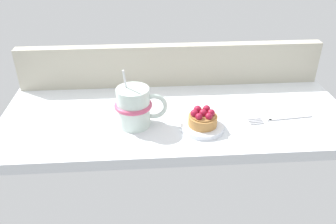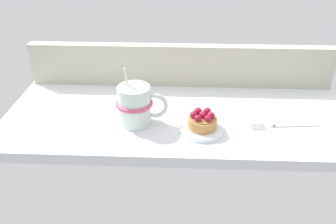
{
  "view_description": "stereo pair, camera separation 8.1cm",
  "coord_description": "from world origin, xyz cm",
  "px_view_note": "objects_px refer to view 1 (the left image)",
  "views": [
    {
      "loc": [
        -7.53,
        -76.07,
        45.05
      ],
      "look_at": [
        -2.54,
        -6.42,
        4.04
      ],
      "focal_mm": 37.39,
      "sensor_mm": 36.0,
      "label": 1
    },
    {
      "loc": [
        0.56,
        -76.18,
        45.05
      ],
      "look_at": [
        -2.54,
        -6.42,
        4.04
      ],
      "focal_mm": 37.39,
      "sensor_mm": 36.0,
      "label": 2
    }
  ],
  "objects_px": {
    "coffee_mug": "(135,107)",
    "dessert_fork": "(280,118)",
    "dessert_plate": "(202,127)",
    "raspberry_tart": "(203,118)"
  },
  "relations": [
    {
      "from": "coffee_mug",
      "to": "dessert_fork",
      "type": "distance_m",
      "value": 0.36
    },
    {
      "from": "raspberry_tart",
      "to": "dessert_plate",
      "type": "bearing_deg",
      "value": -49.66
    },
    {
      "from": "dessert_plate",
      "to": "raspberry_tart",
      "type": "distance_m",
      "value": 0.02
    },
    {
      "from": "dessert_plate",
      "to": "dessert_fork",
      "type": "distance_m",
      "value": 0.2
    },
    {
      "from": "coffee_mug",
      "to": "raspberry_tart",
      "type": "bearing_deg",
      "value": -10.7
    },
    {
      "from": "dessert_plate",
      "to": "dessert_fork",
      "type": "bearing_deg",
      "value": 7.97
    },
    {
      "from": "dessert_plate",
      "to": "raspberry_tart",
      "type": "bearing_deg",
      "value": 130.34
    },
    {
      "from": "dessert_fork",
      "to": "coffee_mug",
      "type": "bearing_deg",
      "value": 179.62
    },
    {
      "from": "dessert_plate",
      "to": "coffee_mug",
      "type": "distance_m",
      "value": 0.17
    },
    {
      "from": "dessert_plate",
      "to": "coffee_mug",
      "type": "bearing_deg",
      "value": 169.21
    }
  ]
}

